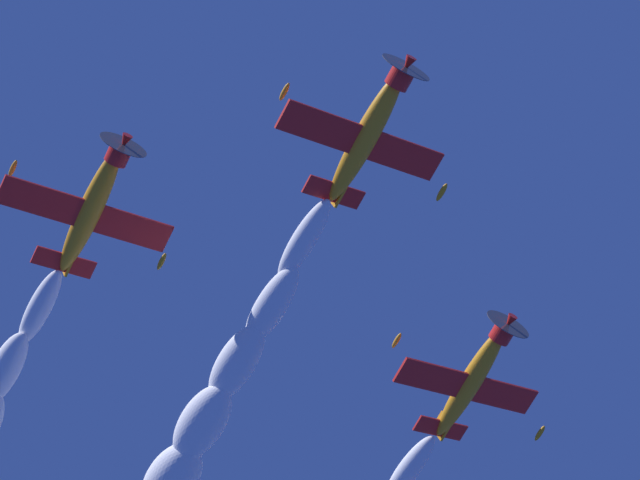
# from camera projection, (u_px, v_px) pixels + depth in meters

# --- Properties ---
(airplane_lead) EXTENTS (8.77, 9.22, 4.16)m
(airplane_lead) POSITION_uv_depth(u_px,v_px,m) (368.00, 132.00, 66.36)
(airplane_lead) COLOR orange
(airplane_left_wingman) EXTENTS (8.76, 9.29, 4.12)m
(airplane_left_wingman) POSITION_uv_depth(u_px,v_px,m) (473.00, 378.00, 74.58)
(airplane_left_wingman) COLOR orange
(airplane_right_wingman) EXTENTS (8.75, 9.41, 4.05)m
(airplane_right_wingman) POSITION_uv_depth(u_px,v_px,m) (92.00, 206.00, 69.98)
(airplane_right_wingman) COLOR orange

